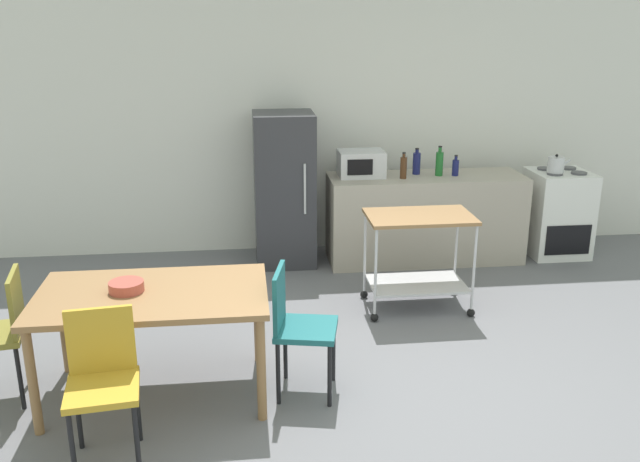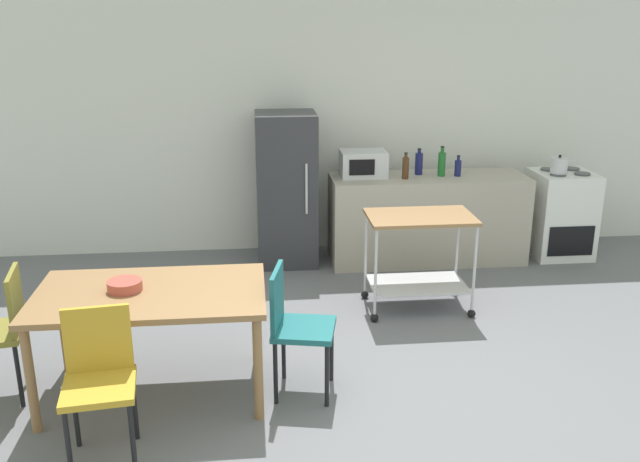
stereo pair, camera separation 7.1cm
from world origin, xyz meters
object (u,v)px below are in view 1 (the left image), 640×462
Objects in this scene: microwave at (361,164)px; stove_oven at (557,213)px; bottle_sesame_oil at (403,167)px; chair_mustard at (102,376)px; kitchen_cart at (418,246)px; fruit_bowl at (126,287)px; dining_table at (153,303)px; kettle at (556,165)px; bottle_sparkling_water at (439,163)px; refrigerator at (284,189)px; chair_teal at (297,322)px; bottle_soda at (417,163)px; chair_olive at (0,328)px; bottle_soy_sauce at (455,167)px.

stove_oven is at bearing -1.34° from microwave.
bottle_sesame_oil is at bearing -176.57° from stove_oven.
chair_mustard is 0.98× the size of kitchen_cart.
kitchen_cart is 4.01× the size of fruit_bowl.
stove_oven reaches higher than fruit_bowl.
dining_table is 3.24m from bottle_sesame_oil.
dining_table is 4.49m from kettle.
bottle_sparkling_water reaches higher than bottle_sesame_oil.
bottle_sesame_oil reaches higher than dining_table.
microwave reaches higher than fruit_bowl.
refrigerator is 1.22m from bottle_sesame_oil.
kettle is (2.00, -0.15, -0.03)m from microwave.
bottle_soda reaches higher than chair_teal.
bottle_soda is (3.39, 2.45, 0.50)m from chair_olive.
microwave is 1.74× the size of bottle_sesame_oil.
bottle_sparkling_water is at bearing -4.87° from microwave.
chair_olive is 1.00× the size of chair_mustard.
bottle_sparkling_water reaches higher than chair_olive.
microwave is at bearing -6.99° from chair_teal.
bottle_soda is at bearing 46.32° from dining_table.
fruit_bowl is (-1.98, -2.46, -0.25)m from microwave.
dining_table is 2.43m from kitchen_cart.
dining_table is 7.05× the size of bottle_soy_sauce.
kettle is at bearing 30.13° from fruit_bowl.
bottle_soda is (2.39, 2.51, 0.35)m from dining_table.
kettle is (4.81, 2.28, 0.48)m from chair_olive.
chair_olive and chair_mustard have the same top height.
bottle_sparkling_water reaches higher than bottle_soda.
microwave is (2.81, 2.42, 0.51)m from chair_olive.
kitchen_cart is 1.40m from bottle_soda.
chair_teal is 3.36× the size of bottle_sesame_oil.
microwave reaches higher than bottle_soy_sauce.
fruit_bowl is (-2.38, -2.30, -0.23)m from bottle_sesame_oil.
bottle_soda is 0.23m from bottle_sparkling_water.
stove_oven is at bearing 1.98° from bottle_soy_sauce.
bottle_soda is 1.27× the size of bottle_soy_sauce.
dining_table is at bearing -126.12° from microwave.
bottle_soda is (2.61, 3.17, 0.50)m from chair_mustard.
kettle is at bearing -140.33° from stove_oven.
chair_olive is (-1.00, 0.06, -0.15)m from dining_table.
microwave is 0.80m from bottle_sparkling_water.
kettle reaches higher than chair_teal.
chair_mustard is 1.93× the size of microwave.
chair_teal is 3.04m from bottle_sparkling_water.
bottle_soda reaches higher than kitchen_cart.
kitchen_cart is 2.10m from kettle.
bottle_sesame_oil reaches higher than chair_olive.
microwave is 3.16m from fruit_bowl.
bottle_sparkling_water is (2.82, 3.07, 0.51)m from chair_mustard.
chair_olive is at bearing -154.29° from stove_oven.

